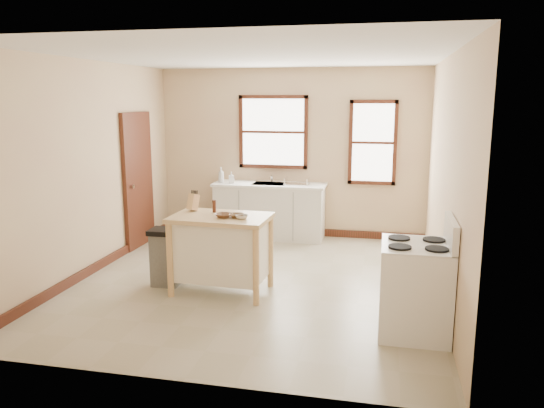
{
  "coord_description": "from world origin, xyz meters",
  "views": [
    {
      "loc": [
        1.57,
        -6.27,
        2.31
      ],
      "look_at": [
        0.13,
        0.4,
        0.94
      ],
      "focal_mm": 35.0,
      "sensor_mm": 36.0,
      "label": 1
    }
  ],
  "objects_px": {
    "bowl_b": "(237,216)",
    "dish_rack": "(297,182)",
    "kitchen_island": "(221,254)",
    "soap_bottle_a": "(221,175)",
    "soap_bottle_b": "(231,178)",
    "pepper_grinder": "(214,206)",
    "gas_stove": "(415,276)",
    "bowl_a": "(224,215)",
    "trash_bin": "(166,257)",
    "knife_block": "(193,203)",
    "bowl_c": "(242,217)"
  },
  "relations": [
    {
      "from": "dish_rack",
      "to": "bowl_a",
      "type": "height_order",
      "value": "dish_rack"
    },
    {
      "from": "dish_rack",
      "to": "knife_block",
      "type": "relative_size",
      "value": 1.96
    },
    {
      "from": "bowl_a",
      "to": "bowl_c",
      "type": "relative_size",
      "value": 1.3
    },
    {
      "from": "soap_bottle_a",
      "to": "bowl_b",
      "type": "bearing_deg",
      "value": -63.83
    },
    {
      "from": "bowl_a",
      "to": "bowl_c",
      "type": "xyz_separation_m",
      "value": [
        0.22,
        -0.03,
        -0.0
      ]
    },
    {
      "from": "pepper_grinder",
      "to": "bowl_b",
      "type": "relative_size",
      "value": 0.86
    },
    {
      "from": "bowl_c",
      "to": "gas_stove",
      "type": "relative_size",
      "value": 0.12
    },
    {
      "from": "kitchen_island",
      "to": "knife_block",
      "type": "relative_size",
      "value": 5.76
    },
    {
      "from": "bowl_b",
      "to": "kitchen_island",
      "type": "bearing_deg",
      "value": 167.24
    },
    {
      "from": "kitchen_island",
      "to": "bowl_a",
      "type": "height_order",
      "value": "bowl_a"
    },
    {
      "from": "knife_block",
      "to": "bowl_c",
      "type": "height_order",
      "value": "knife_block"
    },
    {
      "from": "kitchen_island",
      "to": "knife_block",
      "type": "bearing_deg",
      "value": 156.22
    },
    {
      "from": "soap_bottle_a",
      "to": "kitchen_island",
      "type": "distance_m",
      "value": 2.75
    },
    {
      "from": "dish_rack",
      "to": "trash_bin",
      "type": "height_order",
      "value": "dish_rack"
    },
    {
      "from": "dish_rack",
      "to": "trash_bin",
      "type": "distance_m",
      "value": 2.87
    },
    {
      "from": "kitchen_island",
      "to": "bowl_b",
      "type": "bearing_deg",
      "value": -10.42
    },
    {
      "from": "soap_bottle_a",
      "to": "pepper_grinder",
      "type": "xyz_separation_m",
      "value": [
        0.67,
        -2.4,
        -0.03
      ]
    },
    {
      "from": "bowl_b",
      "to": "soap_bottle_a",
      "type": "bearing_deg",
      "value": 111.21
    },
    {
      "from": "dish_rack",
      "to": "knife_block",
      "type": "xyz_separation_m",
      "value": [
        -0.9,
        -2.39,
        0.07
      ]
    },
    {
      "from": "soap_bottle_b",
      "to": "knife_block",
      "type": "bearing_deg",
      "value": -104.91
    },
    {
      "from": "soap_bottle_b",
      "to": "kitchen_island",
      "type": "height_order",
      "value": "soap_bottle_b"
    },
    {
      "from": "soap_bottle_a",
      "to": "soap_bottle_b",
      "type": "xyz_separation_m",
      "value": [
        0.19,
        -0.05,
        -0.03
      ]
    },
    {
      "from": "pepper_grinder",
      "to": "bowl_a",
      "type": "relative_size",
      "value": 0.78
    },
    {
      "from": "soap_bottle_b",
      "to": "kitchen_island",
      "type": "relative_size",
      "value": 0.16
    },
    {
      "from": "knife_block",
      "to": "soap_bottle_a",
      "type": "bearing_deg",
      "value": 125.92
    },
    {
      "from": "trash_bin",
      "to": "pepper_grinder",
      "type": "bearing_deg",
      "value": 7.26
    },
    {
      "from": "trash_bin",
      "to": "gas_stove",
      "type": "bearing_deg",
      "value": -15.8
    },
    {
      "from": "pepper_grinder",
      "to": "bowl_a",
      "type": "height_order",
      "value": "pepper_grinder"
    },
    {
      "from": "dish_rack",
      "to": "kitchen_island",
      "type": "height_order",
      "value": "dish_rack"
    },
    {
      "from": "soap_bottle_b",
      "to": "trash_bin",
      "type": "distance_m",
      "value": 2.54
    },
    {
      "from": "gas_stove",
      "to": "pepper_grinder",
      "type": "bearing_deg",
      "value": 159.86
    },
    {
      "from": "bowl_b",
      "to": "gas_stove",
      "type": "height_order",
      "value": "gas_stove"
    },
    {
      "from": "knife_block",
      "to": "trash_bin",
      "type": "distance_m",
      "value": 0.77
    },
    {
      "from": "soap_bottle_a",
      "to": "dish_rack",
      "type": "distance_m",
      "value": 1.29
    },
    {
      "from": "kitchen_island",
      "to": "soap_bottle_a",
      "type": "bearing_deg",
      "value": 109.77
    },
    {
      "from": "soap_bottle_b",
      "to": "bowl_c",
      "type": "xyz_separation_m",
      "value": [
        0.9,
        -2.63,
        -0.05
      ]
    },
    {
      "from": "soap_bottle_a",
      "to": "knife_block",
      "type": "height_order",
      "value": "soap_bottle_a"
    },
    {
      "from": "pepper_grinder",
      "to": "kitchen_island",
      "type": "bearing_deg",
      "value": -51.36
    },
    {
      "from": "bowl_c",
      "to": "trash_bin",
      "type": "bearing_deg",
      "value": 170.03
    },
    {
      "from": "bowl_b",
      "to": "dish_rack",
      "type": "bearing_deg",
      "value": 84.13
    },
    {
      "from": "knife_block",
      "to": "bowl_c",
      "type": "distance_m",
      "value": 0.78
    },
    {
      "from": "dish_rack",
      "to": "knife_block",
      "type": "height_order",
      "value": "knife_block"
    },
    {
      "from": "bowl_b",
      "to": "trash_bin",
      "type": "bearing_deg",
      "value": 172.76
    },
    {
      "from": "gas_stove",
      "to": "soap_bottle_a",
      "type": "bearing_deg",
      "value": 132.82
    },
    {
      "from": "soap_bottle_b",
      "to": "bowl_a",
      "type": "height_order",
      "value": "soap_bottle_b"
    },
    {
      "from": "bowl_a",
      "to": "bowl_b",
      "type": "xyz_separation_m",
      "value": [
        0.15,
        0.03,
        -0.0
      ]
    },
    {
      "from": "dish_rack",
      "to": "bowl_b",
      "type": "bearing_deg",
      "value": -90.42
    },
    {
      "from": "bowl_b",
      "to": "bowl_c",
      "type": "distance_m",
      "value": 0.1
    },
    {
      "from": "soap_bottle_a",
      "to": "gas_stove",
      "type": "bearing_deg",
      "value": -42.22
    },
    {
      "from": "soap_bottle_a",
      "to": "gas_stove",
      "type": "height_order",
      "value": "gas_stove"
    }
  ]
}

